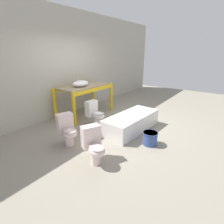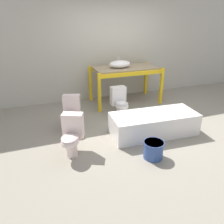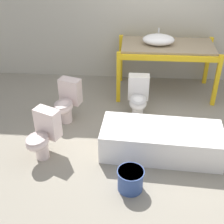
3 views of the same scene
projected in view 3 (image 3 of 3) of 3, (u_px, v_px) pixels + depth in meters
The scene contains 8 objects.
ground_plane at pixel (158, 129), 4.97m from camera, with size 12.00×12.00×0.00m, color gray.
shelving_rack at pixel (167, 52), 5.56m from camera, with size 1.76×0.91×0.95m.
sink_basin at pixel (158, 40), 5.43m from camera, with size 0.56×0.37×0.27m.
bathtub_main at pixel (161, 139), 4.35m from camera, with size 1.71×0.78×0.43m.
toilet_near at pixel (43, 134), 4.26m from camera, with size 0.50×0.60×0.69m.
toilet_far at pixel (67, 101), 5.01m from camera, with size 0.46×0.59×0.69m.
toilet_extra at pixel (138, 97), 5.11m from camera, with size 0.34×0.52×0.69m.
bucket_white at pixel (130, 179), 3.83m from camera, with size 0.34×0.34×0.29m.
Camera 3 is at (-0.45, -4.06, 2.93)m, focal length 50.00 mm.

